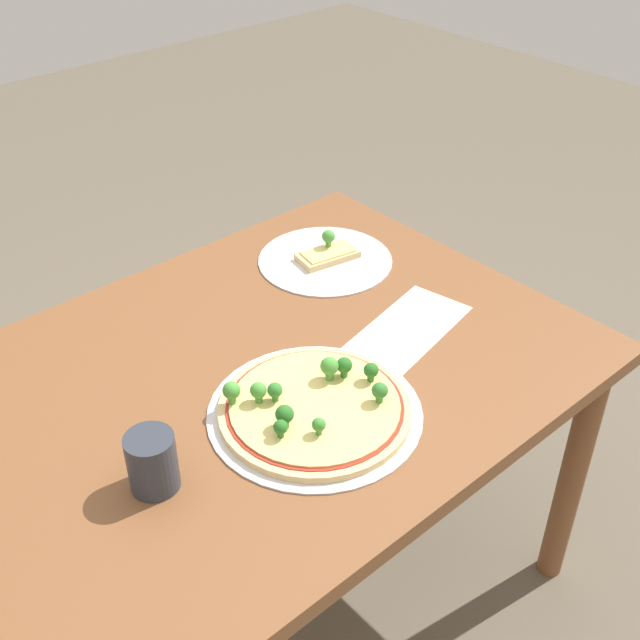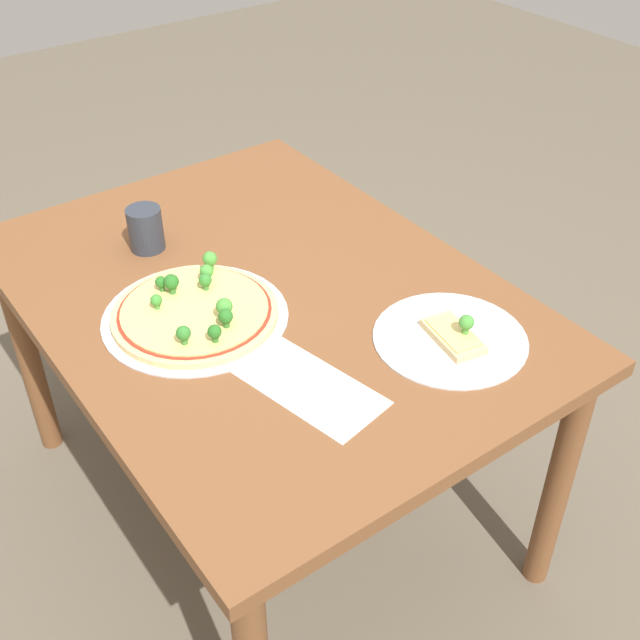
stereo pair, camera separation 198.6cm
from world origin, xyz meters
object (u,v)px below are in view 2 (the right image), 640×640
at_px(pizza_tray_whole, 195,311).
at_px(pizza_tray_slice, 452,337).
at_px(dining_table, 264,321).
at_px(drinking_cup, 146,229).

bearing_deg(pizza_tray_whole, pizza_tray_slice, -134.46).
relative_size(dining_table, pizza_tray_whole, 3.24).
distance_m(dining_table, pizza_tray_slice, 0.44).
height_order(pizza_tray_whole, pizza_tray_slice, pizza_tray_whole).
bearing_deg(drinking_cup, pizza_tray_slice, -153.34).
relative_size(dining_table, drinking_cup, 12.16).
bearing_deg(dining_table, drinking_cup, 21.92).
height_order(pizza_tray_slice, drinking_cup, drinking_cup).
relative_size(pizza_tray_whole, drinking_cup, 3.75).
bearing_deg(pizza_tray_slice, drinking_cup, 26.66).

